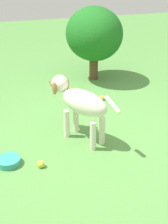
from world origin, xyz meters
TOP-DOWN VIEW (x-y plane):
  - ground at (0.00, 0.00)m, footprint 14.00×14.00m
  - dog at (-0.03, -0.12)m, footprint 0.83×0.51m
  - tennis_ball_0 at (0.34, -0.61)m, footprint 0.07×0.07m
  - tennis_ball_1 at (-0.86, 0.45)m, footprint 0.07×0.07m
  - water_bowl at (0.20, -0.88)m, footprint 0.22×0.22m
  - shrub_far at (-1.66, 0.62)m, footprint 0.92×0.83m

SIDE VIEW (x-z plane):
  - ground at x=0.00m, z-range 0.00..0.00m
  - water_bowl at x=0.20m, z-range 0.00..0.06m
  - tennis_ball_0 at x=0.34m, z-range 0.00..0.07m
  - tennis_ball_1 at x=-0.86m, z-range 0.00..0.07m
  - dog at x=-0.03m, z-range 0.10..0.73m
  - shrub_far at x=-1.66m, z-range 0.15..1.24m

